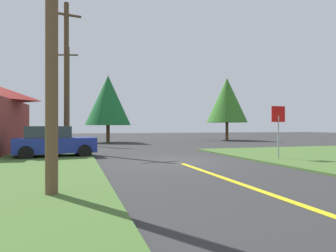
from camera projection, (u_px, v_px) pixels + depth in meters
name	position (u px, v px, depth m)	size (l,w,h in m)	color
ground_plane	(175.00, 161.00, 14.04)	(120.00, 120.00, 0.00)	#2E2E2E
lane_stripe_center	(295.00, 203.00, 6.39)	(0.20, 14.00, 0.01)	yellow
stop_sign	(278.00, 122.00, 14.62)	(0.76, 0.07, 2.58)	#9EA0A8
parked_car_near_building	(53.00, 142.00, 15.74)	(4.21, 2.51, 1.62)	navy
utility_pole_mid	(66.00, 76.00, 18.98)	(1.79, 0.47, 9.32)	#4F3924
utility_pole_far	(68.00, 95.00, 27.20)	(1.77, 0.58, 8.68)	#4C4B2E
oak_tree_left	(108.00, 100.00, 30.38)	(4.51, 4.51, 6.70)	brown
pine_tree_center	(227.00, 100.00, 35.28)	(4.68, 4.68, 7.23)	brown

